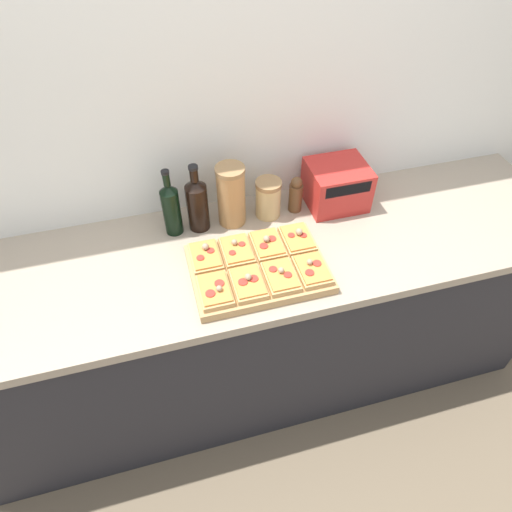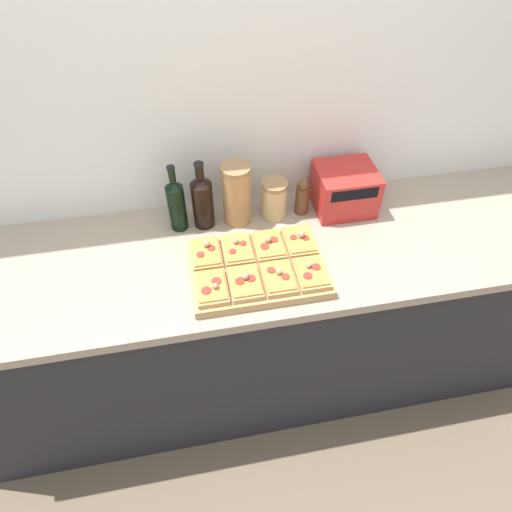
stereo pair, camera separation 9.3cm
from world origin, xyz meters
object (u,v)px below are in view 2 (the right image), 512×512
olive_oil_bottle (176,204)px  grain_jar_short (274,199)px  pepper_mill (302,197)px  toaster_oven (345,189)px  cutting_board (258,269)px  wine_bottle (202,200)px  grain_jar_tall (237,194)px

olive_oil_bottle → grain_jar_short: olive_oil_bottle is taller
pepper_mill → toaster_oven: size_ratio=0.62×
grain_jar_short → pepper_mill: bearing=0.0°
cutting_board → toaster_oven: toaster_oven is taller
olive_oil_bottle → wine_bottle: (0.10, -0.00, 0.00)m
toaster_oven → wine_bottle: bearing=179.9°
cutting_board → grain_jar_short: grain_jar_short is taller
grain_jar_short → cutting_board: bearing=-112.6°
cutting_board → pepper_mill: size_ratio=3.02×
olive_oil_bottle → wine_bottle: wine_bottle is taller
cutting_board → toaster_oven: (0.42, 0.30, 0.07)m
cutting_board → olive_oil_bottle: olive_oil_bottle is taller
cutting_board → toaster_oven: bearing=35.7°
cutting_board → grain_jar_short: bearing=67.4°
grain_jar_tall → toaster_oven: bearing=-0.1°
grain_jar_tall → toaster_oven: grain_jar_tall is taller
grain_jar_tall → toaster_oven: 0.45m
toaster_oven → pepper_mill: bearing=179.7°
wine_bottle → cutting_board: bearing=-62.1°
olive_oil_bottle → pepper_mill: bearing=-0.0°
wine_bottle → grain_jar_short: bearing=0.0°
olive_oil_bottle → wine_bottle: bearing=-0.0°
cutting_board → grain_jar_tall: bearing=94.9°
wine_bottle → grain_jar_tall: size_ratio=1.12×
wine_bottle → toaster_oven: bearing=-0.1°
grain_jar_short → olive_oil_bottle: bearing=180.0°
grain_jar_tall → pepper_mill: 0.27m
pepper_mill → toaster_oven: bearing=-0.3°
grain_jar_tall → grain_jar_short: size_ratio=1.57×
cutting_board → wine_bottle: 0.36m
grain_jar_tall → pepper_mill: (0.27, 0.00, -0.05)m
grain_jar_tall → pepper_mill: bearing=0.0°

